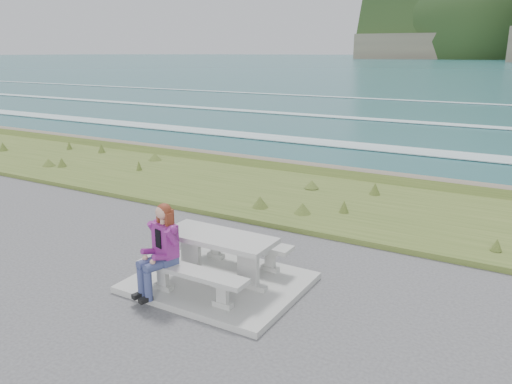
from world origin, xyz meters
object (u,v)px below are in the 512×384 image
at_px(picnic_table, 218,245).
at_px(seated_woman, 158,262).
at_px(bench_seaward, 242,245).
at_px(bench_landward, 191,276).

relative_size(picnic_table, seated_woman, 1.32).
bearing_deg(bench_seaward, picnic_table, -90.00).
height_order(picnic_table, seated_woman, seated_woman).
height_order(picnic_table, bench_landward, picnic_table).
bearing_deg(seated_woman, picnic_table, 73.95).
xyz_separation_m(bench_landward, seated_woman, (-0.51, -0.13, 0.15)).
distance_m(bench_landward, seated_woman, 0.55).
bearing_deg(bench_seaward, bench_landward, -90.00).
distance_m(bench_landward, bench_seaward, 1.40).
distance_m(picnic_table, bench_seaward, 0.74).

